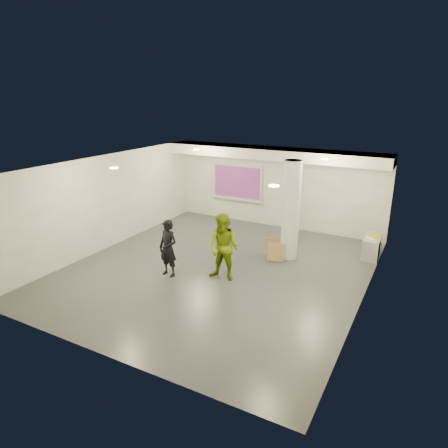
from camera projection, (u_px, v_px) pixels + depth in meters
The scene contains 20 objects.
floor at pixel (217, 269), 11.47m from camera, with size 8.00×9.00×0.01m, color #35373C.
ceiling at pixel (217, 165), 10.53m from camera, with size 8.00×9.00×0.01m, color white.
wall_back at pixel (276, 187), 14.77m from camera, with size 8.00×0.01×3.00m, color beige.
wall_front at pixel (96, 285), 7.24m from camera, with size 8.00×0.01×3.00m, color beige.
wall_left at pixel (108, 202), 12.80m from camera, with size 0.01×9.00×3.00m, color beige.
wall_right at pixel (368, 244), 9.20m from camera, with size 0.01×9.00×3.00m, color beige.
soffit_band at pixel (272, 153), 13.89m from camera, with size 8.00×1.10×0.36m, color white.
downlight_nw at pixel (196, 150), 13.62m from camera, with size 0.22×0.22×0.02m, color #FFDC8A.
downlight_ne at pixel (324, 159), 11.64m from camera, with size 0.22×0.22×0.02m, color #FFDC8A.
downlight_sw at pixel (114, 168), 10.27m from camera, with size 0.22×0.22×0.02m, color #FFDC8A.
downlight_se at pixel (274, 186), 8.29m from camera, with size 0.22×0.22×0.02m, color #FFDC8A.
column at pixel (291, 211), 11.83m from camera, with size 0.52×0.52×3.00m, color silver.
projection_screen at pixel (237, 182), 15.44m from camera, with size 2.10×0.13×1.42m.
credenza at pixel (371, 246), 12.27m from camera, with size 0.47×1.12×0.65m, color #97999C.
papers_stack at pixel (371, 238), 11.99m from camera, with size 0.25×0.32×0.02m, color white.
postit_pad at pixel (374, 236), 12.13m from camera, with size 0.24×0.32×0.03m, color #E5AC06.
cardboard_back at pixel (273, 247), 12.39m from camera, with size 0.51×0.05×0.56m, color #9B7649.
cardboard_front at pixel (276, 252), 11.99m from camera, with size 0.50×0.05×0.55m, color #9B7649.
woman at pixel (168, 248), 10.85m from camera, with size 0.58×0.38×1.59m, color black.
man at pixel (224, 248), 10.58m from camera, with size 0.89×0.69×1.83m, color #69800F.
Camera 1 is at (5.13, -9.15, 4.81)m, focal length 32.00 mm.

